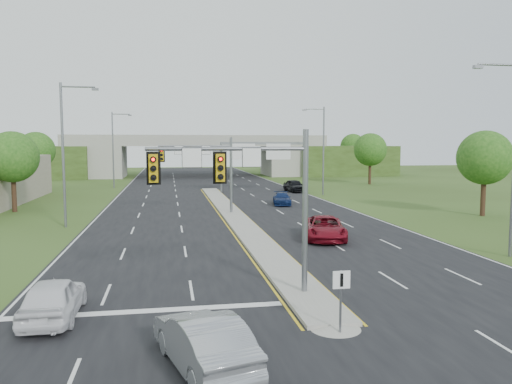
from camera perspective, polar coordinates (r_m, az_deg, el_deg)
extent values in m
plane|color=#2F4217|center=(21.73, 5.54, -11.63)|extent=(240.00, 240.00, 0.00)
cube|color=black|center=(55.65, -4.12, -1.10)|extent=(24.00, 160.00, 0.02)
cube|color=gray|center=(43.81, -2.52, -2.76)|extent=(2.00, 54.00, 0.16)
cone|color=gray|center=(18.08, 9.04, -14.93)|extent=(2.00, 2.00, 0.16)
cube|color=gold|center=(43.69, -4.02, -2.89)|extent=(0.12, 54.00, 0.01)
cube|color=gold|center=(43.99, -1.03, -2.82)|extent=(0.12, 54.00, 0.01)
cube|color=silver|center=(55.71, -16.29, -1.28)|extent=(0.12, 160.00, 0.01)
cube|color=silver|center=(58.03, 7.55, -0.84)|extent=(0.12, 160.00, 0.01)
cube|color=silver|center=(20.06, -12.35, -13.13)|extent=(10.50, 0.50, 0.01)
cylinder|color=slate|center=(20.97, 5.62, -2.45)|extent=(0.24, 0.24, 7.00)
cylinder|color=slate|center=(20.14, -3.28, 4.95)|extent=(6.50, 0.16, 0.16)
cube|color=#BE960B|center=(19.87, -4.12, 2.78)|extent=(0.35, 0.25, 1.10)
cube|color=#BE960B|center=(19.78, -11.64, 2.67)|extent=(0.35, 0.25, 1.10)
cube|color=black|center=(20.01, -4.16, 2.80)|extent=(0.55, 0.04, 1.30)
cube|color=black|center=(19.92, -11.63, 2.69)|extent=(0.55, 0.04, 1.30)
sphere|color=#FF0C05|center=(19.73, -4.09, 3.78)|extent=(0.20, 0.20, 0.20)
sphere|color=#FF0C05|center=(19.64, -11.67, 3.67)|extent=(0.20, 0.20, 0.20)
cube|color=white|center=(19.93, -7.34, 3.90)|extent=(0.75, 0.04, 0.75)
cube|color=white|center=(20.18, -0.49, 3.97)|extent=(0.75, 0.04, 0.75)
cylinder|color=slate|center=(45.44, -2.87, 1.85)|extent=(0.24, 0.24, 7.00)
cylinder|color=slate|center=(45.06, -7.01, 5.22)|extent=(6.50, 0.16, 0.16)
cube|color=#BE960B|center=(44.80, -7.39, 4.25)|extent=(0.35, 0.25, 1.10)
cube|color=#BE960B|center=(44.76, -10.73, 4.20)|extent=(0.35, 0.25, 1.10)
cube|color=black|center=(44.94, -7.40, 4.26)|extent=(0.55, 0.04, 1.30)
cube|color=black|center=(44.90, -10.73, 4.20)|extent=(0.55, 0.04, 1.30)
sphere|color=#FF0C05|center=(44.67, -7.39, 4.70)|extent=(0.20, 0.20, 0.20)
sphere|color=#FF0C05|center=(44.63, -10.74, 4.65)|extent=(0.20, 0.20, 0.20)
cube|color=white|center=(44.91, -8.82, 4.75)|extent=(0.75, 0.04, 0.75)
cube|color=white|center=(45.02, -5.75, 4.79)|extent=(0.75, 0.04, 0.75)
cylinder|color=slate|center=(17.31, 9.64, -12.38)|extent=(0.08, 0.08, 2.20)
cube|color=white|center=(17.03, 9.74, -9.86)|extent=(0.60, 0.04, 0.60)
cube|color=black|center=(17.00, 9.78, -9.89)|extent=(0.10, 0.02, 0.45)
cylinder|color=slate|center=(65.43, -3.99, 2.78)|extent=(0.28, 0.28, 6.60)
cylinder|color=slate|center=(67.54, 5.60, 2.85)|extent=(0.28, 0.28, 6.60)
cube|color=slate|center=(66.18, 0.88, 5.59)|extent=(11.50, 0.35, 0.35)
cube|color=#0C5816|center=(65.51, -1.54, 4.63)|extent=(3.20, 0.08, 2.00)
cube|color=#0C5816|center=(66.39, 2.57, 4.64)|extent=(3.20, 0.08, 2.00)
cube|color=silver|center=(65.46, -1.54, 4.63)|extent=(3.30, 0.03, 2.10)
cube|color=silver|center=(66.34, 2.58, 4.64)|extent=(3.30, 0.03, 2.10)
cube|color=gray|center=(100.70, -16.49, 3.34)|extent=(6.00, 12.00, 6.00)
cube|color=gray|center=(102.57, 2.78, 3.60)|extent=(6.00, 12.00, 6.00)
cube|color=#2F4217|center=(102.99, -23.70, 3.15)|extent=(20.00, 14.00, 6.00)
cube|color=#2F4217|center=(106.20, 9.65, 3.59)|extent=(20.00, 14.00, 6.00)
cube|color=gray|center=(100.15, -6.79, 5.58)|extent=(50.00, 12.00, 1.20)
cube|color=gray|center=(94.37, -6.60, 6.23)|extent=(50.00, 0.40, 0.90)
cube|color=gray|center=(105.95, -6.97, 6.14)|extent=(50.00, 0.40, 0.90)
cylinder|color=slate|center=(40.78, -21.18, 3.88)|extent=(0.20, 0.20, 11.00)
cylinder|color=slate|center=(40.78, -19.69, 11.25)|extent=(2.50, 0.12, 0.12)
cube|color=slate|center=(40.58, -17.91, 11.12)|extent=(0.50, 0.25, 0.18)
cylinder|color=slate|center=(75.42, -16.03, 4.61)|extent=(0.20, 0.20, 11.00)
cylinder|color=slate|center=(75.42, -15.18, 8.59)|extent=(2.50, 0.12, 0.12)
cube|color=slate|center=(75.31, -14.22, 8.50)|extent=(0.50, 0.25, 0.18)
cylinder|color=slate|center=(31.02, 26.00, 12.94)|extent=(2.50, 0.12, 0.12)
cube|color=slate|center=(30.29, 24.03, 12.93)|extent=(0.50, 0.25, 0.18)
cylinder|color=slate|center=(62.97, 7.72, 4.64)|extent=(0.20, 0.20, 11.00)
cylinder|color=slate|center=(62.74, 6.68, 9.40)|extent=(2.50, 0.12, 0.12)
cube|color=slate|center=(62.39, 5.56, 9.30)|extent=(0.50, 0.25, 0.18)
cylinder|color=#382316|center=(52.22, -25.93, 0.12)|extent=(0.44, 0.44, 4.00)
sphere|color=#194813|center=(52.04, -26.08, 3.63)|extent=(4.80, 4.80, 4.80)
cylinder|color=#382316|center=(77.34, -23.72, 1.87)|extent=(0.44, 0.44, 4.25)
sphere|color=#194813|center=(77.23, -23.82, 4.39)|extent=(5.20, 5.20, 5.20)
cylinder|color=#382316|center=(48.79, 24.54, -0.16)|extent=(0.44, 0.44, 4.00)
sphere|color=#194813|center=(48.61, 24.69, 3.60)|extent=(4.80, 4.80, 4.80)
cylinder|color=#382316|center=(81.49, 12.88, 2.36)|extent=(0.44, 0.44, 4.25)
sphere|color=#194813|center=(81.39, 12.93, 4.75)|extent=(5.20, 5.20, 5.20)
cylinder|color=#382316|center=(118.59, -25.85, 2.95)|extent=(0.44, 0.44, 4.50)
sphere|color=#194813|center=(118.51, -25.92, 4.69)|extent=(6.00, 6.00, 6.00)
cylinder|color=#382316|center=(115.55, -19.15, 3.08)|extent=(0.44, 0.44, 4.25)
sphere|color=#194813|center=(115.48, -19.20, 4.77)|extent=(5.60, 5.60, 5.60)
cylinder|color=#382316|center=(117.85, 4.60, 3.41)|extent=(0.44, 0.44, 4.25)
sphere|color=#194813|center=(117.78, 4.61, 5.06)|extent=(5.60, 5.60, 5.60)
cylinder|color=#382316|center=(122.12, 10.98, 3.46)|extent=(0.44, 0.44, 4.50)
sphere|color=#194813|center=(122.05, 11.01, 5.14)|extent=(6.00, 6.00, 6.00)
imported|color=silver|center=(19.99, -22.15, -11.17)|extent=(1.83, 4.55, 1.55)
imported|color=#9B9EA3|center=(14.83, -6.03, -16.58)|extent=(2.96, 5.15, 1.60)
imported|color=maroon|center=(33.85, 7.88, -4.08)|extent=(3.68, 5.95, 1.54)
imported|color=#0B1B47|center=(52.58, 2.98, -0.77)|extent=(2.49, 4.62, 1.27)
imported|color=black|center=(66.95, 4.43, 0.73)|extent=(2.45, 5.00, 1.64)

